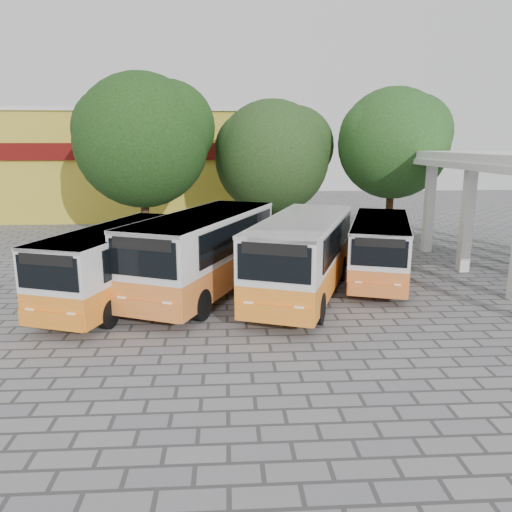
{
  "coord_description": "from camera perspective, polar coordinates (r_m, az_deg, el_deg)",
  "views": [
    {
      "loc": [
        -3.11,
        -15.74,
        5.88
      ],
      "look_at": [
        -1.96,
        3.31,
        1.5
      ],
      "focal_mm": 35.0,
      "sensor_mm": 36.0,
      "label": 1
    }
  ],
  "objects": [
    {
      "name": "ground",
      "position": [
        17.09,
        7.32,
        -7.31
      ],
      "size": [
        90.0,
        90.0,
        0.0
      ],
      "primitive_type": "plane",
      "color": "gray",
      "rests_on": "ground"
    },
    {
      "name": "shophouse_block",
      "position": [
        42.5,
        -14.36,
        10.21
      ],
      "size": [
        20.4,
        10.4,
        8.3
      ],
      "color": "gold",
      "rests_on": "ground"
    },
    {
      "name": "bus_far_left",
      "position": [
        19.07,
        -15.47,
        -0.44
      ],
      "size": [
        4.78,
        8.31,
        2.81
      ],
      "rotation": [
        0.0,
        0.0,
        -0.33
      ],
      "color": "orange",
      "rests_on": "ground"
    },
    {
      "name": "bus_centre_left",
      "position": [
        19.51,
        -5.89,
        0.89
      ],
      "size": [
        5.9,
        9.43,
        3.17
      ],
      "rotation": [
        0.0,
        0.0,
        -0.4
      ],
      "color": "orange",
      "rests_on": "ground"
    },
    {
      "name": "bus_centre_right",
      "position": [
        19.08,
        5.36,
        0.47
      ],
      "size": [
        5.4,
        9.13,
        3.08
      ],
      "rotation": [
        0.0,
        0.0,
        -0.36
      ],
      "color": "orange",
      "rests_on": "ground"
    },
    {
      "name": "bus_far_right",
      "position": [
        21.98,
        13.98,
        1.16
      ],
      "size": [
        4.38,
        7.86,
        2.66
      ],
      "rotation": [
        0.0,
        0.0,
        -0.31
      ],
      "color": "orange",
      "rests_on": "ground"
    },
    {
      "name": "tree_left",
      "position": [
        30.09,
        -12.76,
        13.2
      ],
      "size": [
        8.04,
        7.66,
        9.76
      ],
      "color": "#492E1E",
      "rests_on": "ground"
    },
    {
      "name": "tree_middle",
      "position": [
        31.77,
        2.0,
        11.6
      ],
      "size": [
        7.46,
        7.11,
        8.47
      ],
      "color": "black",
      "rests_on": "ground"
    },
    {
      "name": "tree_right",
      "position": [
        31.85,
        15.57,
        12.68
      ],
      "size": [
        6.94,
        6.61,
        9.09
      ],
      "color": "#3F2711",
      "rests_on": "ground"
    }
  ]
}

